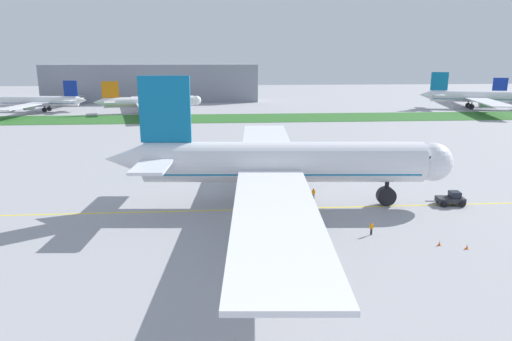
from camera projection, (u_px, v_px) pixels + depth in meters
ground_plane at (251, 218)px, 63.67m from camera, size 600.00×600.00×0.00m
apron_taxi_line at (249, 209)px, 67.02m from camera, size 280.00×0.36×0.01m
grass_median_strip at (232, 118)px, 165.25m from camera, size 320.00×24.00×0.10m
airliner_foreground at (279, 163)px, 67.43m from camera, size 51.42×80.07×19.23m
pushback_tug at (451, 199)px, 68.84m from camera, size 5.81×2.77×2.11m
ground_crew_wingwalker_port at (314, 193)px, 71.69m from camera, size 0.51×0.49×1.74m
ground_crew_marshaller_front at (372, 227)px, 57.26m from camera, size 0.54×0.43×1.70m
traffic_cone_near_nose at (439, 243)px, 54.25m from camera, size 0.36×0.36×0.58m
traffic_cone_port_wing at (467, 247)px, 53.23m from camera, size 0.36×0.36×0.58m
service_truck_baggage_loader at (167, 139)px, 116.14m from camera, size 6.49×4.42×2.55m
parked_airliner_far_left at (42, 101)px, 184.65m from camera, size 37.78×60.25×12.43m
parked_airliner_far_centre at (148, 102)px, 180.42m from camera, size 41.17×67.03×12.54m
parked_airliner_far_right at (477, 97)px, 193.64m from camera, size 46.65×75.10×15.31m
terminal_building at (153, 83)px, 225.97m from camera, size 102.88×20.00×18.00m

